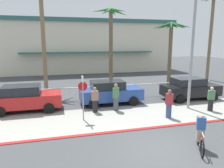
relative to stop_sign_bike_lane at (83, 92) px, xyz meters
name	(u,v)px	position (x,y,z in m)	size (l,w,h in m)	color
ground_plane	(107,94)	(2.73, 5.80, -1.68)	(80.00, 80.00, 0.00)	#424447
sidewalk_strip	(129,116)	(2.73, 0.00, -1.67)	(44.00, 4.00, 0.02)	#9E9E93
curb_paint	(142,129)	(2.73, -2.00, -1.66)	(44.00, 0.24, 0.03)	maroon
building_backdrop	(85,46)	(3.03, 22.15, 2.11)	(26.10, 10.12, 7.54)	beige
rail_fence	(111,88)	(2.73, 4.30, -0.84)	(18.17, 0.08, 1.04)	white
stop_sign_bike_lane	(83,92)	(0.00, 0.00, 0.00)	(0.52, 0.56, 2.56)	gray
streetlight_curb	(195,44)	(7.11, 0.24, 2.60)	(0.24, 2.54, 7.50)	#9EA0A5
palm_tree_1	(42,7)	(-2.34, 8.70, 5.66)	(3.39, 2.90, 9.98)	#846B4C
palm_tree_2	(111,30)	(3.65, 7.87, 3.79)	(3.34, 3.38, 7.45)	brown
palm_tree_3	(171,36)	(9.36, 7.12, 3.27)	(3.44, 3.33, 6.27)	brown
palm_tree_4	(212,19)	(15.77, 9.53, 5.28)	(3.47, 3.10, 9.43)	#756047
car_red_1	(25,98)	(-3.40, 2.60, -0.81)	(4.40, 2.02, 1.69)	red
car_blue_2	(110,92)	(2.27, 2.83, -0.81)	(4.40, 2.02, 1.69)	#284793
car_black_3	(190,88)	(8.57, 2.48, -0.81)	(4.40, 2.02, 1.69)	black
cyclist_red_0	(200,133)	(4.27, -4.54, -0.98)	(0.92, 1.63, 1.50)	black
pedestrian_0	(211,100)	(8.14, -0.41, -0.94)	(0.48, 0.43, 1.60)	#232326
pedestrian_1	(169,105)	(4.89, -0.87, -0.88)	(0.46, 0.47, 1.72)	#384C7A
pedestrian_2	(95,101)	(0.89, 1.23, -0.92)	(0.44, 0.38, 1.64)	#232326
pedestrian_3	(116,98)	(2.25, 1.20, -0.84)	(0.47, 0.47, 1.80)	#4C4C51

